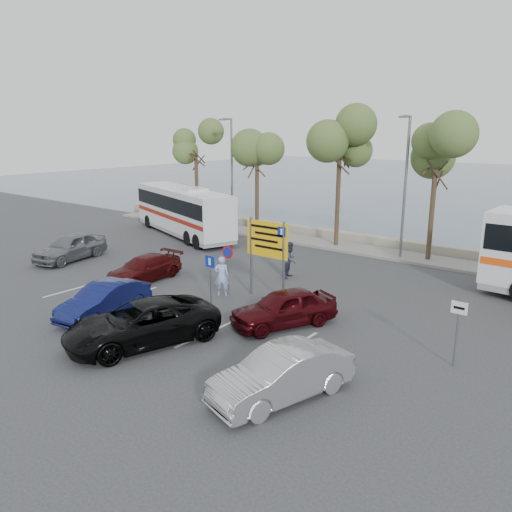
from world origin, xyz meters
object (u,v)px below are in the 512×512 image
Objects in this scene: car_maroon at (144,269)px; street_lamp_right at (405,180)px; direction_sign at (267,245)px; car_silver_a at (70,247)px; car_red at (284,308)px; car_silver_b at (281,374)px; pedestrian_near at (222,276)px; street_lamp_left at (231,169)px; car_blue at (104,300)px; coach_bus_left at (183,212)px; pedestrian_far at (290,260)px; suv_black at (142,323)px.

street_lamp_right is at bearing 52.50° from car_maroon.
direction_sign is 0.79× the size of car_silver_a.
car_red is at bearing -41.88° from direction_sign.
car_red is (2.50, -2.24, -1.71)m from direction_sign.
car_silver_b reaches higher than car_maroon.
pedestrian_near is at bearing -170.00° from car_red.
street_lamp_left reaches higher than car_blue.
coach_bus_left reaches higher than car_silver_a.
car_blue is 2.24× the size of pedestrian_far.
pedestrian_near reaches higher than suv_black.
direction_sign is at bearing 12.35° from car_maroon.
suv_black is 5.77m from pedestrian_near.
car_red is 5.38m from suv_black.
car_maroon is at bearing 112.66° from car_blue.
coach_bus_left is 2.76× the size of car_blue.
car_blue is at bearing -122.82° from direction_sign.
street_lamp_right reaches higher than car_silver_a.
street_lamp_right is 17.63m from suv_black.
car_blue is (-5.81, -16.24, -3.91)m from street_lamp_right.
pedestrian_near is 1.00× the size of pedestrian_far.
direction_sign is at bearing -29.32° from coach_bus_left.
street_lamp_left is 13.45m from car_maroon.
pedestrian_far reaches higher than suv_black.
car_maroon is 7.77m from suv_black.
street_lamp_right reaches higher than car_blue.
car_red is (8.95, -0.54, 0.10)m from car_maroon.
car_silver_a reaches higher than car_silver_b.
car_blue is at bearing -55.21° from coach_bus_left.
car_red is at bearing -87.72° from street_lamp_right.
street_lamp_right is at bearing 99.76° from suv_black.
car_silver_b reaches higher than car_red.
street_lamp_left is 4.30× the size of pedestrian_near.
car_silver_b is at bearing -37.06° from coach_bus_left.
pedestrian_far is at bearing 110.98° from suv_black.
car_silver_a reaches higher than suv_black.
car_maroon is 1.01× the size of car_red.
car_silver_b is (3.54, -17.02, -3.88)m from street_lamp_right.
car_blue is 9.39m from car_silver_b.
coach_bus_left reaches higher than suv_black.
car_maroon is 0.97× the size of car_silver_b.
car_red is 2.26× the size of pedestrian_far.
street_lamp_right is 15.22m from car_maroon.
car_silver_b reaches higher than car_blue.
suv_black is 6.04m from car_silver_b.
pedestrian_far is (2.81, 9.22, 0.25)m from car_blue.
car_silver_b is (5.54, -6.70, -1.71)m from direction_sign.
street_lamp_right is 1.88× the size of car_maroon.
direction_sign is 6.92m from suv_black.
pedestrian_far is (12.00, -4.00, -0.71)m from coach_bus_left.
pedestrian_far is (10.00, -7.02, -3.67)m from street_lamp_left.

